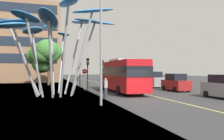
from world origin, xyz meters
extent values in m
cube|color=#38383A|center=(0.00, 0.00, -0.05)|extent=(120.00, 240.00, 0.10)
cube|color=#E0D666|center=(2.32, 0.00, 0.00)|extent=(0.16, 144.00, 0.01)
cube|color=red|center=(0.62, 6.83, 1.91)|extent=(2.66, 11.07, 3.13)
cube|color=black|center=(0.62, 6.83, 2.35)|extent=(2.69, 11.18, 1.00)
cube|color=yellow|center=(0.69, 12.28, 3.18)|extent=(1.39, 0.12, 0.36)
cube|color=#B2B2B7|center=(0.62, 6.83, 3.60)|extent=(1.94, 3.89, 0.24)
cylinder|color=black|center=(1.92, 10.23, 0.48)|extent=(0.29, 0.96, 0.96)
cylinder|color=black|center=(-0.60, 10.26, 0.48)|extent=(0.29, 0.96, 0.96)
cylinder|color=black|center=(1.84, 3.77, 0.48)|extent=(0.29, 0.96, 0.96)
cylinder|color=black|center=(-0.68, 3.81, 0.48)|extent=(0.29, 0.96, 0.96)
cylinder|color=#9EA0A5|center=(-3.91, 5.22, 3.72)|extent=(2.53, 0.20, 7.51)
ellipsoid|color=#2D7FD1|center=(-2.74, 5.22, 7.45)|extent=(4.36, 1.72, 1.02)
cylinder|color=#9EA0A5|center=(-4.64, 7.38, 4.00)|extent=(2.36, 2.46, 8.08)
ellipsoid|color=#4299E0|center=(-3.60, 8.47, 8.00)|extent=(3.50, 3.56, 0.79)
cylinder|color=#9EA0A5|center=(-5.94, 8.22, 3.36)|extent=(0.92, 2.91, 6.79)
ellipsoid|color=#388EDB|center=(-5.61, 9.56, 6.71)|extent=(2.06, 3.35, 0.64)
cylinder|color=#9EA0A5|center=(-6.94, 7.10, 3.61)|extent=(0.46, 2.13, 7.28)
ellipsoid|color=#388EDB|center=(-7.06, 8.05, 7.23)|extent=(2.04, 3.80, 0.93)
cylinder|color=#9EA0A5|center=(-8.54, 7.42, 3.35)|extent=(1.16, 1.33, 6.73)
ellipsoid|color=#4CA3E5|center=(-8.98, 7.95, 6.69)|extent=(3.04, 3.25, 0.96)
cylinder|color=#9EA0A5|center=(-9.66, 5.97, 3.52)|extent=(3.13, 0.97, 7.13)
ellipsoid|color=#2D7FD1|center=(-11.11, 6.33, 7.05)|extent=(4.48, 2.31, 1.16)
cylinder|color=#9EA0A5|center=(-9.36, 4.41, 3.21)|extent=(2.28, 0.87, 6.49)
ellipsoid|color=#388EDB|center=(-10.38, 4.10, 6.43)|extent=(3.26, 2.26, 0.95)
cylinder|color=#9EA0A5|center=(-8.49, 3.40, 3.48)|extent=(1.60, 1.62, 7.01)
ellipsoid|color=#388EDB|center=(-9.15, 2.73, 6.96)|extent=(2.96, 3.00, 0.93)
cylinder|color=#9EA0A5|center=(-7.16, 2.41, 3.30)|extent=(0.59, 2.46, 6.66)
ellipsoid|color=#388EDB|center=(-7.34, 1.29, 6.59)|extent=(2.20, 4.52, 1.16)
cylinder|color=#9EA0A5|center=(-6.02, 2.66, 4.06)|extent=(0.78, 2.26, 8.16)
ellipsoid|color=#388EDB|center=(-5.75, 1.65, 8.11)|extent=(2.04, 3.50, 0.34)
cylinder|color=#9EA0A5|center=(-4.30, 3.93, 4.03)|extent=(2.15, 1.28, 8.12)
ellipsoid|color=#388EDB|center=(-3.36, 3.42, 8.06)|extent=(4.16, 3.02, 0.59)
cylinder|color=black|center=(-2.37, 3.85, 1.73)|extent=(0.12, 0.12, 3.46)
cube|color=black|center=(-2.37, 3.71, 3.06)|extent=(0.28, 0.24, 0.80)
sphere|color=#390706|center=(-2.37, 3.58, 3.32)|extent=(0.18, 0.18, 0.18)
sphere|color=#3A2707|center=(-2.37, 3.58, 3.06)|extent=(0.18, 0.18, 0.18)
sphere|color=green|center=(-2.37, 3.58, 2.80)|extent=(0.18, 0.18, 0.18)
cylinder|color=black|center=(-2.91, 8.70, 1.94)|extent=(0.12, 0.12, 3.89)
cube|color=black|center=(-2.91, 8.56, 3.49)|extent=(0.28, 0.24, 0.80)
sphere|color=#390706|center=(-2.91, 8.43, 3.75)|extent=(0.18, 0.18, 0.18)
sphere|color=orange|center=(-2.91, 8.43, 3.49)|extent=(0.18, 0.18, 0.18)
sphere|color=black|center=(-2.91, 8.43, 3.23)|extent=(0.18, 0.18, 0.18)
cylinder|color=black|center=(-2.86, 15.61, 1.75)|extent=(0.12, 0.12, 3.49)
cube|color=black|center=(-2.86, 15.47, 3.09)|extent=(0.28, 0.24, 0.80)
sphere|color=#390706|center=(-2.86, 15.34, 3.35)|extent=(0.18, 0.18, 0.18)
sphere|color=#3A2707|center=(-2.86, 15.34, 3.09)|extent=(0.18, 0.18, 0.18)
sphere|color=green|center=(-2.86, 15.34, 2.83)|extent=(0.18, 0.18, 0.18)
cylinder|color=black|center=(8.37, 0.06, 0.30)|extent=(0.20, 0.60, 0.60)
cylinder|color=black|center=(6.56, 0.06, 0.30)|extent=(0.20, 0.60, 0.60)
cube|color=maroon|center=(7.25, 6.24, 0.74)|extent=(1.78, 3.92, 1.11)
cube|color=black|center=(7.25, 6.24, 1.69)|extent=(1.64, 2.16, 0.79)
cylinder|color=black|center=(8.14, 7.45, 0.30)|extent=(0.20, 0.60, 0.60)
cylinder|color=black|center=(6.36, 7.45, 0.30)|extent=(0.20, 0.60, 0.60)
cylinder|color=black|center=(8.14, 5.02, 0.30)|extent=(0.20, 0.60, 0.60)
cylinder|color=black|center=(6.36, 5.02, 0.30)|extent=(0.20, 0.60, 0.60)
cube|color=gray|center=(7.47, 12.57, 0.83)|extent=(1.89, 4.35, 1.30)
cube|color=black|center=(7.47, 12.57, 1.88)|extent=(1.74, 2.39, 0.81)
cylinder|color=black|center=(8.41, 13.92, 0.30)|extent=(0.20, 0.60, 0.60)
cylinder|color=black|center=(6.52, 13.92, 0.30)|extent=(0.20, 0.60, 0.60)
cylinder|color=black|center=(8.41, 11.23, 0.30)|extent=(0.20, 0.60, 0.60)
cylinder|color=black|center=(6.52, 11.23, 0.30)|extent=(0.20, 0.60, 0.60)
cylinder|color=gray|center=(-3.81, -2.02, 4.25)|extent=(0.18, 0.18, 8.50)
cylinder|color=brown|center=(-8.65, 21.91, 1.61)|extent=(0.34, 0.34, 3.23)
sphere|color=#428438|center=(-8.31, 22.46, 3.77)|extent=(3.48, 3.48, 3.48)
sphere|color=#428438|center=(-7.55, 20.80, 5.76)|extent=(3.57, 3.57, 3.57)
sphere|color=#428438|center=(-8.38, 21.71, 5.16)|extent=(3.89, 3.89, 3.89)
sphere|color=#428438|center=(-8.19, 20.83, 4.94)|extent=(2.74, 2.74, 2.74)
sphere|color=#428438|center=(-9.27, 22.84, 4.89)|extent=(3.24, 3.24, 3.24)
cylinder|color=brown|center=(-7.23, 22.13, 1.91)|extent=(0.39, 0.39, 3.81)
sphere|color=#387A33|center=(-7.55, 22.98, 4.93)|extent=(3.05, 3.05, 3.05)
sphere|color=#387A33|center=(-7.27, 21.46, 5.12)|extent=(3.48, 3.48, 3.48)
sphere|color=#387A33|center=(-6.29, 22.45, 5.50)|extent=(2.43, 2.43, 2.43)
sphere|color=#387A33|center=(-6.76, 23.00, 5.71)|extent=(3.47, 3.47, 3.47)
cylinder|color=#2D3342|center=(-2.42, 2.12, 0.45)|extent=(0.29, 0.29, 0.91)
cylinder|color=#B2A89E|center=(-2.42, 2.12, 1.23)|extent=(0.34, 0.34, 0.65)
sphere|color=tan|center=(-2.42, 2.12, 1.66)|extent=(0.22, 0.22, 0.22)
cylinder|color=gray|center=(-3.06, 9.99, 1.32)|extent=(0.08, 0.08, 2.63)
cylinder|color=red|center=(-3.06, 9.96, 2.33)|extent=(0.60, 0.03, 0.60)
cube|color=white|center=(-3.06, 9.93, 2.33)|extent=(0.40, 0.04, 0.11)
cube|color=#936B4C|center=(-15.81, 37.49, 8.32)|extent=(21.89, 15.15, 16.65)
cube|color=#1E2838|center=(-15.81, 29.89, 4.83)|extent=(20.58, 0.08, 1.86)
cube|color=#1E2838|center=(-15.81, 29.89, 8.16)|extent=(20.58, 0.08, 1.86)
cube|color=#1E2838|center=(-15.81, 29.89, 11.49)|extent=(20.58, 0.08, 1.86)
cube|color=#1E2838|center=(-15.81, 29.89, 14.82)|extent=(20.58, 0.08, 1.86)
camera|label=1|loc=(-7.42, -17.34, 2.44)|focal=36.05mm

